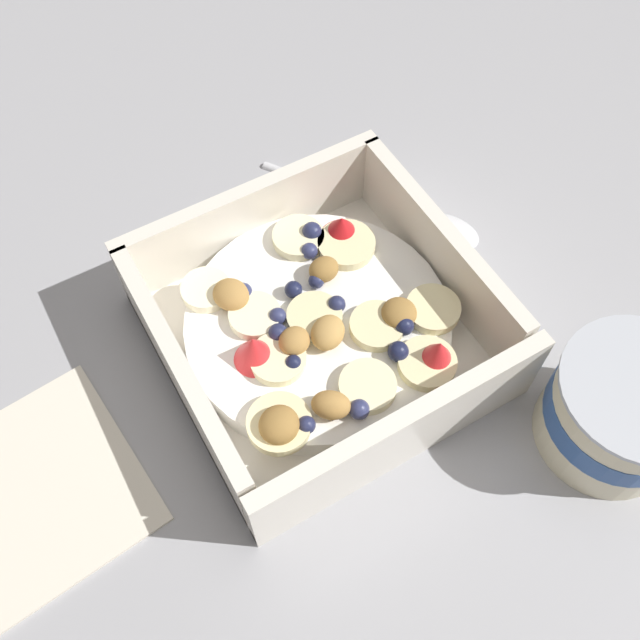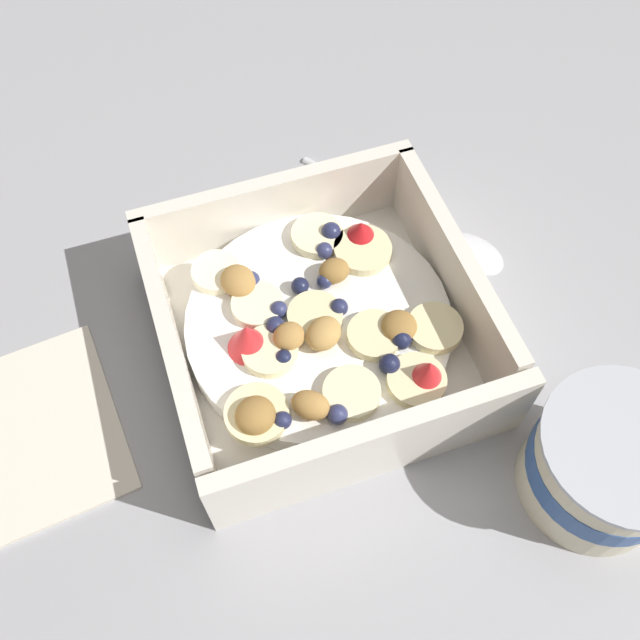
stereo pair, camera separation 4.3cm
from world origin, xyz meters
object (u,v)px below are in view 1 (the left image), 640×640
object	(u,v)px
spoon	(413,216)
folded_napkin	(31,494)
yogurt_cup	(622,411)
fruit_bowl	(321,328)

from	to	relation	value
spoon	folded_napkin	size ratio (longest dim) A/B	1.29
yogurt_cup	spoon	bearing A→B (deg)	-88.18
fruit_bowl	spoon	world-z (taller)	fruit_bowl
spoon	yogurt_cup	bearing A→B (deg)	91.82
fruit_bowl	folded_napkin	world-z (taller)	fruit_bowl
fruit_bowl	yogurt_cup	size ratio (longest dim) A/B	2.15
yogurt_cup	folded_napkin	distance (m)	0.34
spoon	yogurt_cup	xyz separation A→B (m)	(-0.01, 0.20, 0.03)
spoon	folded_napkin	bearing A→B (deg)	10.96
yogurt_cup	fruit_bowl	bearing A→B (deg)	-49.99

